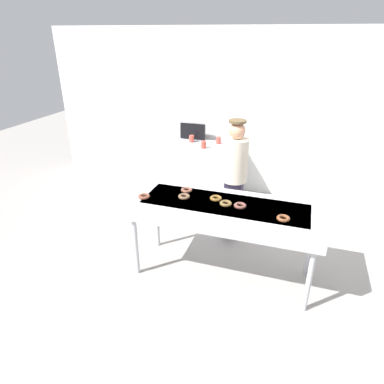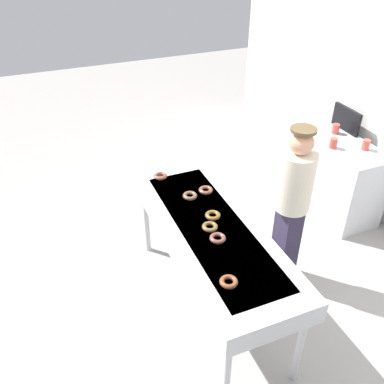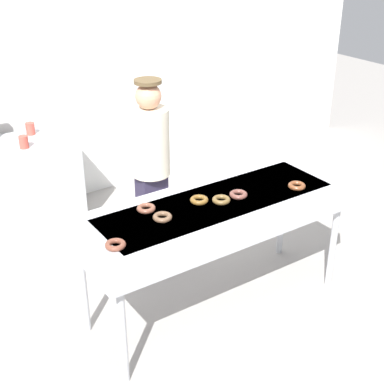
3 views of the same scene
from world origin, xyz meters
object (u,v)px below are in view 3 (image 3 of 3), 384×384
(chocolate_donut_1, at_px, (146,208))
(paper_cup_2, at_px, (24,142))
(chocolate_donut_6, at_px, (115,245))
(paper_cup_0, at_px, (30,129))
(chocolate_donut_3, at_px, (162,217))
(fryer_conveyor, at_px, (217,213))
(chocolate_donut_2, at_px, (199,200))
(worker_baker, at_px, (151,165))
(chocolate_donut_0, at_px, (221,200))
(chocolate_donut_4, at_px, (238,195))
(chocolate_donut_5, at_px, (297,186))

(chocolate_donut_1, relative_size, paper_cup_2, 1.15)
(chocolate_donut_6, height_order, paper_cup_0, paper_cup_0)
(chocolate_donut_1, distance_m, chocolate_donut_3, 0.18)
(fryer_conveyor, height_order, paper_cup_2, paper_cup_2)
(fryer_conveyor, xyz_separation_m, paper_cup_0, (-0.65, 2.24, 0.13))
(chocolate_donut_2, relative_size, paper_cup_0, 1.15)
(paper_cup_0, bearing_deg, worker_baker, -67.16)
(chocolate_donut_1, distance_m, chocolate_donut_2, 0.41)
(worker_baker, distance_m, paper_cup_0, 1.49)
(chocolate_donut_0, height_order, chocolate_donut_4, same)
(chocolate_donut_0, distance_m, paper_cup_2, 2.12)
(chocolate_donut_2, distance_m, paper_cup_2, 1.99)
(chocolate_donut_1, distance_m, paper_cup_0, 2.08)
(chocolate_donut_3, height_order, worker_baker, worker_baker)
(chocolate_donut_3, bearing_deg, chocolate_donut_4, -1.85)
(chocolate_donut_1, height_order, paper_cup_2, paper_cup_2)
(chocolate_donut_5, height_order, chocolate_donut_6, same)
(fryer_conveyor, bearing_deg, paper_cup_0, 106.13)
(chocolate_donut_4, relative_size, paper_cup_0, 1.15)
(chocolate_donut_6, relative_size, paper_cup_2, 1.15)
(worker_baker, bearing_deg, chocolate_donut_3, 68.99)
(chocolate_donut_3, distance_m, paper_cup_2, 1.96)
(chocolate_donut_4, xyz_separation_m, chocolate_donut_6, (-1.11, -0.12, 0.00))
(chocolate_donut_1, relative_size, chocolate_donut_4, 1.00)
(chocolate_donut_3, relative_size, chocolate_donut_5, 1.00)
(chocolate_donut_5, bearing_deg, chocolate_donut_2, 163.57)
(fryer_conveyor, bearing_deg, chocolate_donut_3, -178.93)
(chocolate_donut_1, xyz_separation_m, worker_baker, (0.44, 0.70, -0.02))
(chocolate_donut_6, xyz_separation_m, paper_cup_2, (0.10, 2.08, 0.01))
(chocolate_donut_1, height_order, chocolate_donut_4, same)
(chocolate_donut_6, bearing_deg, paper_cup_2, 87.17)
(chocolate_donut_3, bearing_deg, chocolate_donut_1, 99.59)
(chocolate_donut_5, xyz_separation_m, worker_baker, (-0.73, 1.03, -0.02))
(chocolate_donut_1, distance_m, chocolate_donut_4, 0.72)
(fryer_conveyor, distance_m, worker_baker, 0.88)
(chocolate_donut_5, bearing_deg, worker_baker, 125.05)
(chocolate_donut_2, xyz_separation_m, chocolate_donut_4, (0.30, -0.09, 0.00))
(chocolate_donut_6, distance_m, worker_baker, 1.33)
(chocolate_donut_3, distance_m, chocolate_donut_4, 0.66)
(chocolate_donut_2, relative_size, chocolate_donut_5, 1.00)
(worker_baker, bearing_deg, fryer_conveyor, 98.86)
(chocolate_donut_2, bearing_deg, chocolate_donut_0, -33.30)
(fryer_conveyor, bearing_deg, chocolate_donut_4, -9.64)
(chocolate_donut_4, xyz_separation_m, paper_cup_0, (-0.83, 2.27, 0.01))
(fryer_conveyor, height_order, worker_baker, worker_baker)
(chocolate_donut_1, bearing_deg, paper_cup_2, 100.00)
(chocolate_donut_1, xyz_separation_m, chocolate_donut_2, (0.39, -0.11, 0.00))
(chocolate_donut_4, height_order, paper_cup_2, paper_cup_2)
(fryer_conveyor, height_order, chocolate_donut_2, chocolate_donut_2)
(chocolate_donut_4, bearing_deg, chocolate_donut_0, 179.23)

